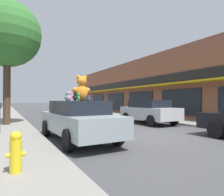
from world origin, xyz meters
name	(u,v)px	position (x,y,z in m)	size (l,w,h in m)	color
ground_plane	(151,137)	(0.00, 0.00, 0.00)	(260.00, 260.00, 0.00)	#424244
sidewalk_near	(1,151)	(-5.41, 0.00, 0.06)	(2.83, 90.00, 0.12)	gray
storefront_row	(188,89)	(13.71, 10.07, 2.91)	(14.84, 36.58, 5.83)	brown
plush_art_car	(78,119)	(-2.93, 0.69, 0.79)	(2.01, 4.74, 1.48)	#8C999E
teddy_bear_giant	(82,88)	(-2.81, 0.60, 1.94)	(0.69, 0.42, 0.95)	orange
teddy_bear_green	(78,97)	(-3.06, 0.24, 1.61)	(0.16, 0.20, 0.27)	green
teddy_bear_teal	(67,97)	(-3.45, 0.31, 1.62)	(0.22, 0.16, 0.29)	teal
teddy_bear_pink	(69,96)	(-3.56, -0.32, 1.63)	(0.21, 0.19, 0.30)	pink
teddy_bear_blue	(89,98)	(-2.40, 0.91, 1.59)	(0.16, 0.13, 0.22)	blue
teddy_bear_black	(75,96)	(-3.06, 0.61, 1.64)	(0.22, 0.22, 0.33)	black
parked_car_far_center	(149,111)	(2.85, 3.75, 0.82)	(1.94, 4.23, 1.51)	#B7B7BC
street_tree	(7,34)	(-5.24, 6.46, 5.31)	(3.79, 3.79, 7.11)	#473323
fire_hydrant	(16,152)	(-5.14, -2.28, 0.52)	(0.33, 0.22, 0.79)	yellow
parking_meter	(0,114)	(-5.52, 3.07, 0.93)	(0.14, 0.10, 1.27)	#4C4C51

